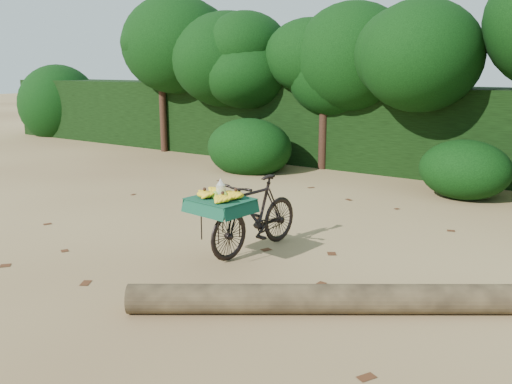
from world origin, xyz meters
The scene contains 7 objects.
ground centered at (0.00, 0.00, 0.00)m, with size 80.00×80.00×0.00m, color tan.
vendor_bicycle centered at (0.09, 0.01, 0.47)m, with size 0.73×1.69×0.93m.
fallen_log centered at (1.67, -1.00, 0.14)m, with size 0.27×0.27×3.79m, color brown.
hedge_backdrop centered at (0.00, 6.30, 0.90)m, with size 26.00×1.80×1.80m, color black.
tree_row centered at (-0.65, 5.50, 2.00)m, with size 14.50×2.00×4.00m, color black, non-canonical shape.
bush_clumps centered at (0.50, 4.30, 0.45)m, with size 8.80×1.70×0.90m, color black, non-canonical shape.
leaf_litter centered at (0.00, 0.65, 0.01)m, with size 7.00×7.30×0.01m, color #452412, non-canonical shape.
Camera 1 is at (3.68, -5.21, 2.21)m, focal length 38.00 mm.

